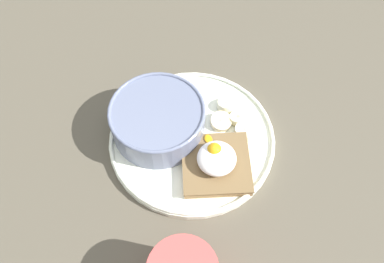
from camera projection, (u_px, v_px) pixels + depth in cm
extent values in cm
cube|color=#524C3E|center=(192.00, 144.00, 70.66)|extent=(120.00, 120.00, 2.00)
cylinder|color=white|center=(192.00, 140.00, 69.38)|extent=(26.79, 26.79, 1.00)
torus|color=white|center=(192.00, 137.00, 68.70)|extent=(26.59, 26.59, 0.60)
cylinder|color=slate|center=(158.00, 120.00, 67.65)|extent=(14.95, 14.95, 5.21)
torus|color=slate|center=(157.00, 111.00, 65.43)|extent=(15.15, 15.15, 0.60)
cylinder|color=#CDB88B|center=(158.00, 121.00, 67.97)|extent=(13.55, 13.55, 4.05)
ellipsoid|color=#CDB88B|center=(157.00, 115.00, 66.41)|extent=(12.87, 12.87, 1.20)
ellipsoid|color=tan|center=(147.00, 101.00, 67.41)|extent=(1.33, 1.68, 0.63)
ellipsoid|color=beige|center=(160.00, 115.00, 66.05)|extent=(1.60, 1.77, 0.64)
ellipsoid|color=tan|center=(146.00, 114.00, 66.08)|extent=(2.02, 1.91, 0.73)
ellipsoid|color=tan|center=(172.00, 125.00, 64.95)|extent=(2.29, 1.92, 0.84)
ellipsoid|color=tan|center=(175.00, 109.00, 66.54)|extent=(2.22, 2.10, 0.80)
ellipsoid|color=tan|center=(156.00, 100.00, 67.60)|extent=(1.38, 1.21, 0.50)
ellipsoid|color=#CAAD98|center=(147.00, 103.00, 67.32)|extent=(1.36, 1.23, 0.49)
cube|color=brown|center=(216.00, 163.00, 65.00)|extent=(14.08, 14.08, 0.30)
cube|color=#9B794C|center=(216.00, 165.00, 65.56)|extent=(13.80, 13.80, 1.51)
ellipsoid|color=white|center=(217.00, 158.00, 63.78)|extent=(5.96, 5.94, 2.68)
sphere|color=orange|center=(214.00, 150.00, 63.67)|extent=(2.31, 2.31, 2.31)
ellipsoid|color=orange|center=(207.00, 141.00, 66.65)|extent=(2.08, 2.09, 0.36)
cylinder|color=beige|center=(221.00, 122.00, 69.84)|extent=(4.81, 4.85, 1.56)
cylinder|color=tan|center=(221.00, 120.00, 69.41)|extent=(0.86, 0.86, 0.22)
cylinder|color=beige|center=(226.00, 105.00, 71.47)|extent=(3.41, 3.26, 1.73)
cylinder|color=#B9B392|center=(226.00, 103.00, 70.95)|extent=(0.60, 0.58, 0.21)
cylinder|color=beige|center=(238.00, 118.00, 70.16)|extent=(4.06, 4.07, 1.59)
cylinder|color=#BBB186|center=(238.00, 116.00, 69.70)|extent=(0.72, 0.72, 0.21)
cylinder|color=#FCEBBD|center=(245.00, 131.00, 68.87)|extent=(4.70, 4.67, 1.46)
cylinder|color=#C4B793|center=(245.00, 129.00, 68.36)|extent=(0.84, 0.84, 0.17)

